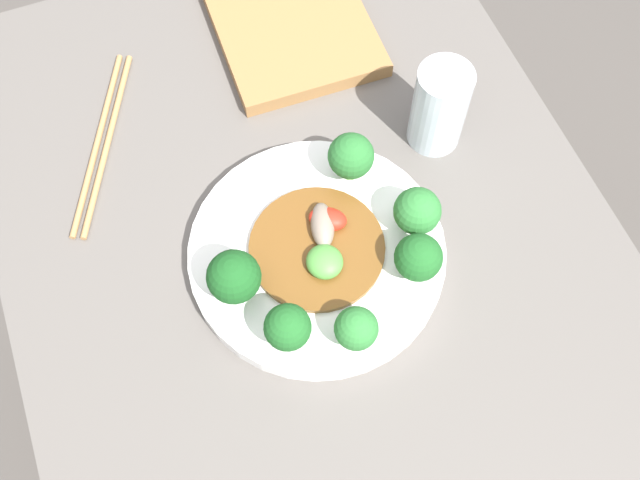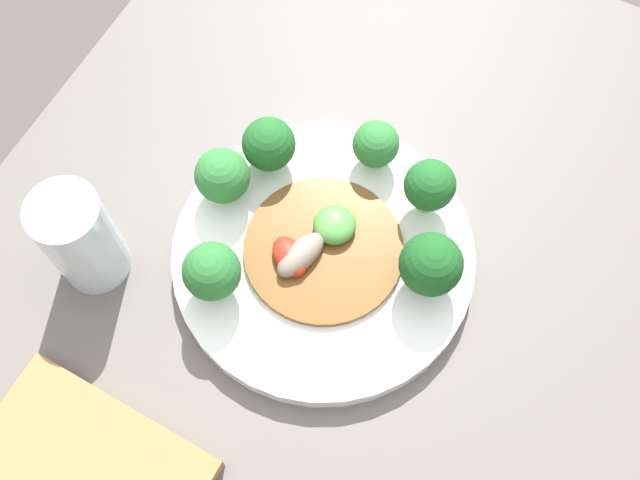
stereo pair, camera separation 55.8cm
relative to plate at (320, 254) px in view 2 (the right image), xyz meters
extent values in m
plane|color=#4C4742|center=(-0.02, 0.00, -0.73)|extent=(8.00, 8.00, 0.00)
cube|color=#5B5651|center=(-0.02, 0.00, -0.37)|extent=(0.88, 0.65, 0.72)
cylinder|color=white|center=(0.00, 0.00, 0.00)|extent=(0.27, 0.27, 0.02)
cylinder|color=#89B76B|center=(0.06, 0.08, 0.02)|extent=(0.02, 0.02, 0.01)
sphere|color=#1E5B23|center=(0.06, 0.08, 0.04)|extent=(0.05, 0.05, 0.05)
cylinder|color=#89B76B|center=(0.01, 0.10, 0.02)|extent=(0.02, 0.02, 0.01)
sphere|color=#2D7533|center=(0.01, 0.10, 0.04)|extent=(0.05, 0.05, 0.05)
cylinder|color=#89B76B|center=(0.08, -0.06, 0.02)|extent=(0.02, 0.02, 0.02)
sphere|color=#1E5B23|center=(0.08, -0.06, 0.05)|extent=(0.05, 0.05, 0.05)
cylinder|color=#7AAD5B|center=(-0.07, 0.06, 0.02)|extent=(0.02, 0.02, 0.02)
sphere|color=#286B2D|center=(-0.07, 0.06, 0.05)|extent=(0.05, 0.05, 0.05)
cylinder|color=#70A356|center=(0.10, 0.00, 0.02)|extent=(0.02, 0.02, 0.01)
sphere|color=#2D7533|center=(0.10, 0.00, 0.04)|extent=(0.04, 0.04, 0.04)
cylinder|color=#70A356|center=(0.01, -0.10, 0.02)|extent=(0.02, 0.02, 0.02)
sphere|color=#19511E|center=(0.01, -0.10, 0.05)|extent=(0.05, 0.05, 0.05)
cylinder|color=brown|center=(0.00, 0.00, 0.01)|extent=(0.14, 0.14, 0.01)
ellipsoid|color=red|center=(-0.02, 0.02, 0.02)|extent=(0.04, 0.05, 0.02)
ellipsoid|color=gray|center=(-0.02, 0.01, 0.02)|extent=(0.06, 0.04, 0.02)
ellipsoid|color=#4C933D|center=(0.02, 0.00, 0.02)|extent=(0.04, 0.04, 0.02)
cylinder|color=silver|center=(-0.10, 0.18, 0.04)|extent=(0.06, 0.06, 0.11)
camera|label=1|loc=(0.31, -0.12, 0.72)|focal=42.00mm
camera|label=2|loc=(-0.24, -0.12, 0.62)|focal=42.00mm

